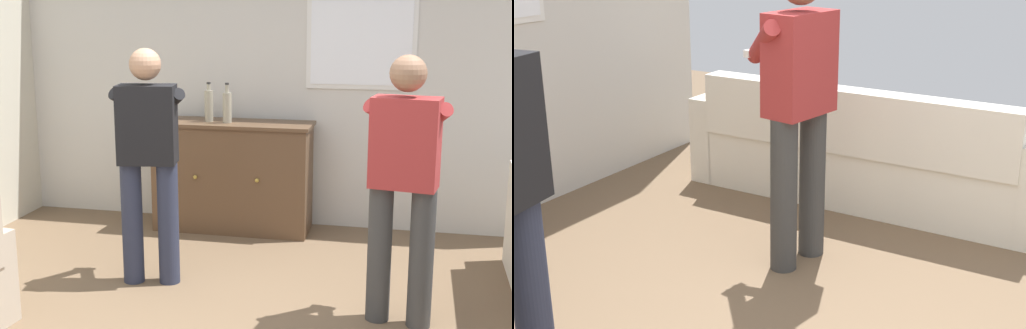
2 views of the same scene
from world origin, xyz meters
TOP-DOWN VIEW (x-y plane):
  - couch at (1.96, 0.71)m, footprint 0.57×2.55m
  - person_standing_right at (0.96, 0.65)m, footprint 0.55×0.50m

SIDE VIEW (x-z plane):
  - couch at x=1.96m, z-range -0.10..0.74m
  - person_standing_right at x=0.96m, z-range 0.10..1.78m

